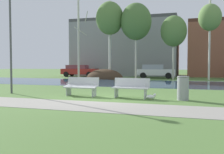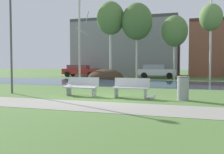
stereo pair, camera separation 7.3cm
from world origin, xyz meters
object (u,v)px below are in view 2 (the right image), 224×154
(trash_bin, at_px, (183,88))
(seagull, at_px, (151,97))
(bench_right, at_px, (131,87))
(parked_sedan_second_white, at_px, (156,71))
(bench_left, at_px, (82,86))
(parked_van_nearest_red, at_px, (80,70))
(streetlamp, at_px, (11,26))

(trash_bin, bearing_deg, seagull, -168.73)
(bench_right, xyz_separation_m, parked_sedan_second_white, (-1.24, 17.11, 0.32))
(bench_right, distance_m, trash_bin, 2.19)
(trash_bin, relative_size, parked_sedan_second_white, 0.24)
(bench_left, relative_size, parked_van_nearest_red, 0.36)
(trash_bin, xyz_separation_m, streetlamp, (-8.40, -0.05, 2.92))
(bench_left, bearing_deg, trash_bin, -0.40)
(bench_right, relative_size, parked_sedan_second_white, 0.39)
(bench_left, relative_size, parked_sedan_second_white, 0.39)
(trash_bin, distance_m, seagull, 1.34)
(streetlamp, bearing_deg, parked_van_nearest_red, 104.05)
(bench_right, bearing_deg, streetlamp, -179.28)
(trash_bin, distance_m, streetlamp, 8.89)
(bench_right, xyz_separation_m, parked_van_nearest_red, (-10.62, 17.57, 0.30))
(trash_bin, height_order, streetlamp, streetlamp)
(streetlamp, bearing_deg, trash_bin, 0.32)
(trash_bin, bearing_deg, parked_sedan_second_white, 101.32)
(parked_van_nearest_red, bearing_deg, seagull, -57.09)
(bench_left, distance_m, trash_bin, 4.55)
(bench_left, xyz_separation_m, trash_bin, (4.55, -0.03, 0.04))
(parked_sedan_second_white, bearing_deg, bench_left, -93.74)
(bench_left, bearing_deg, seagull, -4.92)
(parked_van_nearest_red, bearing_deg, bench_right, -58.84)
(bench_left, distance_m, streetlamp, 4.86)
(streetlamp, relative_size, parked_van_nearest_red, 1.13)
(trash_bin, height_order, parked_sedan_second_white, parked_sedan_second_white)
(bench_left, height_order, trash_bin, trash_bin)
(bench_right, relative_size, seagull, 3.56)
(bench_right, bearing_deg, seagull, -16.90)
(seagull, bearing_deg, bench_left, 175.08)
(bench_left, relative_size, streetlamp, 0.32)
(bench_left, distance_m, parked_van_nearest_red, 19.42)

